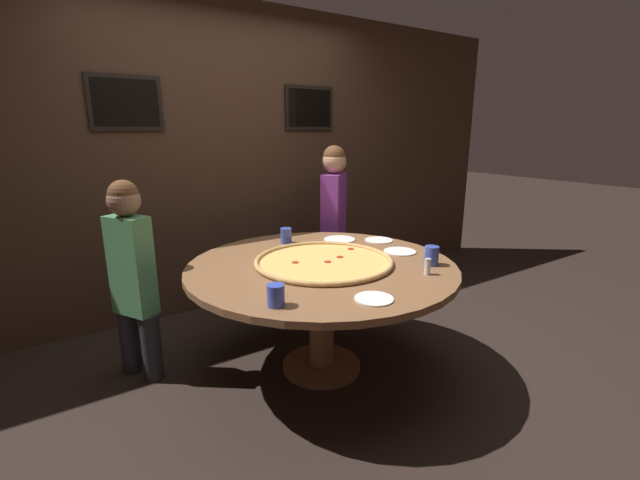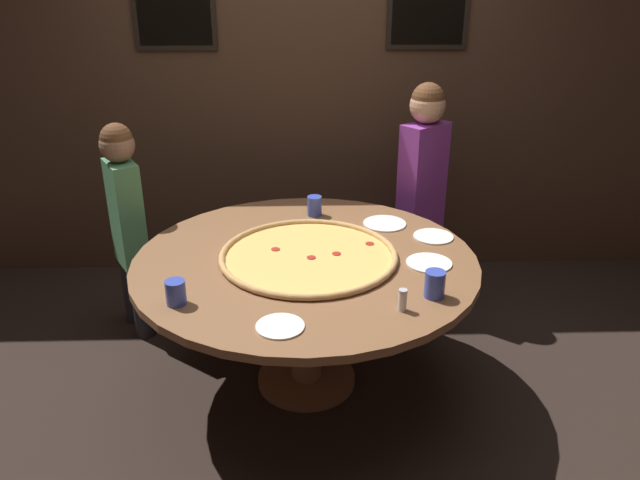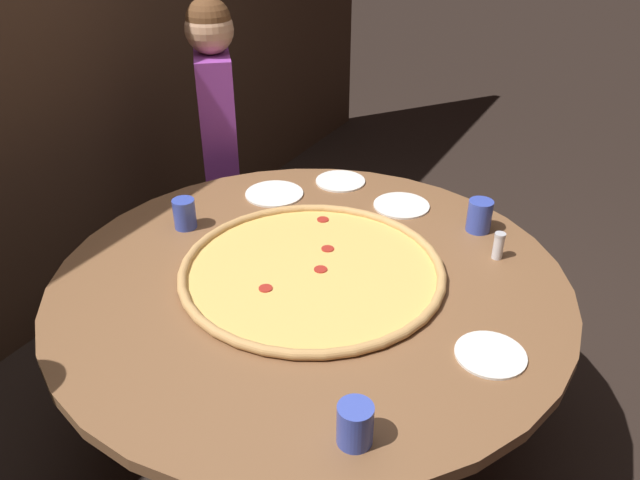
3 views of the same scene
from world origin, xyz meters
The scene contains 12 objects.
ground_plane centered at (0.00, 0.00, 0.00)m, with size 24.00×24.00×0.00m, color black.
dining_table centered at (0.00, 0.00, 0.62)m, with size 1.69×1.69×0.74m.
giant_pizza centered at (0.02, 0.00, 0.75)m, with size 0.88×0.88×0.03m.
drink_cup_front_edge centered at (0.56, -0.40, 0.80)m, with size 0.09×0.09×0.12m, color #384CB7.
drink_cup_far_right centered at (-0.55, -0.43, 0.79)m, with size 0.09×0.09×0.11m, color #384CB7.
drink_cup_by_shaker centered at (0.06, 0.56, 0.80)m, with size 0.08×0.08×0.11m, color #384CB7.
white_plate_beside_cup centered at (0.68, 0.23, 0.74)m, with size 0.21×0.21×0.01m, color white.
white_plate_near_front centered at (0.44, 0.42, 0.74)m, with size 0.24×0.24×0.01m, color white.
white_plate_right_side centered at (-0.11, -0.63, 0.74)m, with size 0.20×0.20×0.01m, color white.
white_plate_far_back centered at (0.60, -0.08, 0.74)m, with size 0.22×0.22×0.01m, color white.
condiment_shaker centered at (0.40, -0.51, 0.79)m, with size 0.04×0.04×0.10m.
diner_centre_back centered at (0.74, 0.91, 0.81)m, with size 0.36×0.33×1.43m.
Camera 3 is at (-1.48, -0.84, 1.90)m, focal length 35.00 mm.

